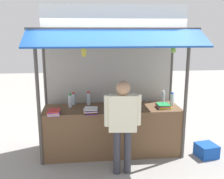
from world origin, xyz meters
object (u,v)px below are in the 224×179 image
Objects in this scene: water_bottle_right at (73,99)px; magazine_stack_far_right at (133,110)px; magazine_stack_center at (91,111)px; banana_bunch_inner_right at (84,52)px; vendor_person at (123,119)px; magazine_stack_mid_right at (163,106)px; water_bottle_front_left at (172,99)px; water_bottle_back_right at (70,101)px; water_bottle_left at (109,101)px; water_bottle_mid_left at (163,97)px; water_bottle_back_left at (88,98)px; banana_bunch_inner_left at (173,49)px; plastic_crate at (206,150)px; magazine_stack_far_left at (54,112)px.

water_bottle_right is 1.20m from magazine_stack_far_right.
magazine_stack_far_right is at bearing 4.03° from magazine_stack_center.
banana_bunch_inner_right reaches higher than vendor_person.
magazine_stack_mid_right reaches higher than magazine_stack_far_right.
water_bottle_back_right is at bearing 177.08° from water_bottle_front_left.
magazine_stack_far_right is (0.42, -0.23, -0.10)m from water_bottle_left.
water_bottle_mid_left reaches higher than magazine_stack_mid_right.
water_bottle_left is at bearing 39.40° from magazine_stack_center.
banana_bunch_inner_right is at bearing -95.24° from water_bottle_back_left.
banana_bunch_inner_left is 0.81× the size of plastic_crate.
water_bottle_back_left is 0.46m from water_bottle_left.
water_bottle_mid_left reaches higher than water_bottle_right.
water_bottle_front_left is 0.94× the size of magazine_stack_mid_right.
water_bottle_front_left is at bearing 10.83° from magazine_stack_center.
water_bottle_back_right is 1.19m from magazine_stack_far_right.
water_bottle_back_right is 1.01× the size of water_bottle_left.
vendor_person is at bearing -45.21° from magazine_stack_center.
magazine_stack_far_right is at bearing -31.83° from water_bottle_back_left.
magazine_stack_center is at bearing 177.48° from plastic_crate.
banana_bunch_inner_left is at bearing 24.99° from vendor_person.
water_bottle_back_left is at bearing 152.48° from banana_bunch_inner_left.
magazine_stack_far_right is at bearing 69.96° from vendor_person.
banana_bunch_inner_left reaches higher than magazine_stack_center.
water_bottle_front_left is 1.03× the size of water_bottle_mid_left.
water_bottle_left is at bearing 106.66° from vendor_person.
magazine_stack_mid_right is 1.09m from vendor_person.
magazine_stack_far_left is at bearing -177.03° from magazine_stack_far_right.
water_bottle_back_right is 0.80× the size of banana_bunch_inner_right.
water_bottle_front_left is at bearing -2.92° from water_bottle_back_right.
banana_bunch_inner_left is at bearing -18.56° from water_bottle_back_right.
vendor_person is at bearing -27.75° from banana_bunch_inner_right.
magazine_stack_far_right is at bearing -147.58° from water_bottle_mid_left.
magazine_stack_center is 1.76m from banana_bunch_inner_left.
water_bottle_back_right is 1.16m from banana_bunch_inner_right.
magazine_stack_center is 0.19× the size of vendor_person.
vendor_person is at bearing -45.91° from water_bottle_back_right.
banana_bunch_inner_left is at bearing -4.82° from magazine_stack_far_left.
magazine_stack_far_left is at bearing -121.68° from water_bottle_back_right.
water_bottle_back_left is 0.75× the size of plastic_crate.
water_bottle_front_left is at bearing -7.73° from water_bottle_right.
magazine_stack_far_right is at bearing -163.05° from water_bottle_front_left.
water_bottle_back_right is 1.01× the size of water_bottle_back_left.
water_bottle_left reaches higher than magazine_stack_mid_right.
magazine_stack_far_right is 1.61m from plastic_crate.
banana_bunch_inner_right is at bearing 179.94° from banana_bunch_inner_left.
water_bottle_back_right is at bearing 58.32° from magazine_stack_far_left.
water_bottle_mid_left is (1.11, 0.21, -0.00)m from water_bottle_left.
water_bottle_mid_left is at bearing 83.65° from banana_bunch_inner_left.
water_bottle_mid_left is 1.38m from vendor_person.
banana_bunch_inner_left is 2.05m from plastic_crate.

